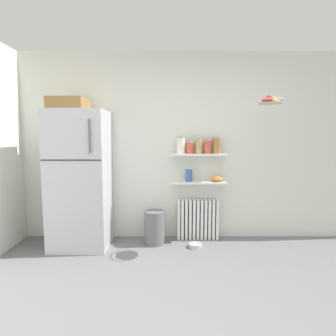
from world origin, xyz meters
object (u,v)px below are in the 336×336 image
vase (189,175)px  trash_bin (154,227)px  storage_jar_3 (208,146)px  pet_food_bowl (195,245)px  shelf_bowl (217,179)px  hanging_fruit_basket (270,100)px  storage_jar_1 (190,147)px  storage_jar_4 (217,145)px  radiator (198,219)px  storage_jar_0 (181,145)px  storage_jar_2 (199,146)px  refrigerator (80,177)px

vase → trash_bin: size_ratio=0.37×
storage_jar_3 → pet_food_bowl: (-0.18, -0.29, -1.29)m
shelf_bowl → hanging_fruit_basket: bearing=-36.6°
shelf_bowl → trash_bin: size_ratio=0.37×
storage_jar_1 → storage_jar_4: size_ratio=0.75×
pet_food_bowl → storage_jar_4: bearing=43.6°
radiator → storage_jar_1: size_ratio=3.41×
radiator → trash_bin: 0.64m
storage_jar_1 → hanging_fruit_basket: 1.17m
storage_jar_4 → storage_jar_0: bearing=180.0°
storage_jar_1 → shelf_bowl: size_ratio=1.03×
storage_jar_1 → storage_jar_4: bearing=0.0°
storage_jar_3 → hanging_fruit_basket: 0.97m
radiator → storage_jar_2: (0.00, -0.03, 1.04)m
storage_jar_4 → hanging_fruit_basket: size_ratio=0.69×
storage_jar_0 → storage_jar_3: (0.37, -0.00, -0.02)m
storage_jar_0 → hanging_fruit_basket: size_ratio=0.69×
storage_jar_0 → storage_jar_1: (0.12, 0.00, -0.03)m
hanging_fruit_basket → refrigerator: bearing=175.5°
storage_jar_1 → refrigerator: bearing=-171.3°
refrigerator → storage_jar_4: 1.87m
storage_jar_3 → storage_jar_4: storage_jar_4 is taller
storage_jar_2 → pet_food_bowl: (-0.06, -0.29, -1.29)m
storage_jar_0 → storage_jar_1: bearing=0.0°
storage_jar_0 → trash_bin: size_ratio=0.51×
storage_jar_3 → vase: 0.48m
storage_jar_1 → storage_jar_3: 0.25m
storage_jar_4 → vase: 0.56m
radiator → refrigerator: bearing=-170.9°
shelf_bowl → trash_bin: (-0.86, -0.16, -0.64)m
storage_jar_3 → vase: (-0.26, 0.00, -0.40)m
storage_jar_3 → storage_jar_1: bearing=180.0°
vase → hanging_fruit_basket: size_ratio=0.50×
refrigerator → storage_jar_0: refrigerator is taller
trash_bin → hanging_fruit_basket: hanging_fruit_basket is taller
hanging_fruit_basket → vase: bearing=156.4°
vase → refrigerator: bearing=-171.3°
storage_jar_3 → shelf_bowl: bearing=0.0°
vase → shelf_bowl: vase is taller
storage_jar_2 → pet_food_bowl: storage_jar_2 is taller
storage_jar_2 → pet_food_bowl: size_ratio=1.21×
storage_jar_4 → hanging_fruit_basket: hanging_fruit_basket is taller
radiator → vase: size_ratio=3.54×
storage_jar_3 → vase: storage_jar_3 is taller
storage_jar_2 → storage_jar_3: 0.12m
storage_jar_0 → trash_bin: (-0.36, -0.16, -1.10)m
refrigerator → storage_jar_2: refrigerator is taller
refrigerator → shelf_bowl: (1.82, 0.22, -0.06)m
shelf_bowl → pet_food_bowl: size_ratio=0.97×
radiator → storage_jar_2: bearing=-90.0°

